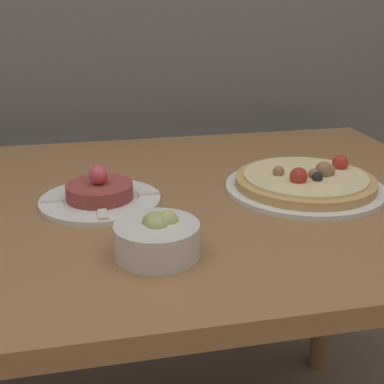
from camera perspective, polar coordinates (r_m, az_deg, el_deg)
The scene contains 4 objects.
dining_table at distance 1.08m, azimuth -4.57°, elevation -5.64°, with size 1.31×0.88×0.79m.
pizza_plate at distance 1.09m, azimuth 12.02°, elevation 1.01°, with size 0.32×0.32×0.06m.
tartare_plate at distance 1.02m, azimuth -9.80°, elevation -0.34°, with size 0.23×0.23×0.07m.
small_bowl at distance 0.81m, azimuth -3.73°, elevation -4.86°, with size 0.13×0.13×0.07m.
Camera 1 is at (-0.12, -0.52, 1.17)m, focal length 50.00 mm.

